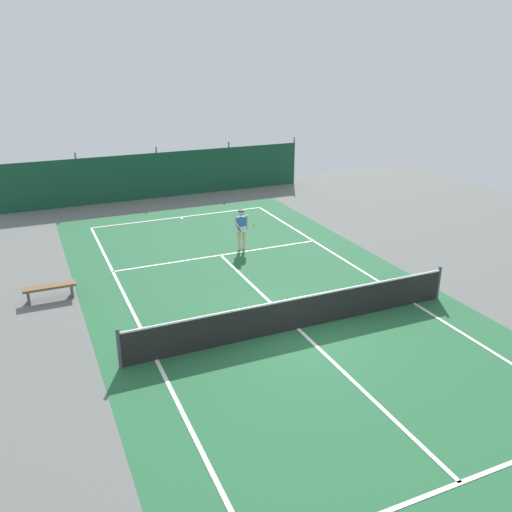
# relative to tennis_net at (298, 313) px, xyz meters

# --- Properties ---
(ground_plane) EXTENTS (36.00, 36.00, 0.00)m
(ground_plane) POSITION_rel_tennis_net_xyz_m (0.00, 0.00, -0.51)
(ground_plane) COLOR slate
(court_surface) EXTENTS (11.02, 26.60, 0.01)m
(court_surface) POSITION_rel_tennis_net_xyz_m (0.00, 0.00, -0.51)
(court_surface) COLOR #236038
(court_surface) RESTS_ON ground
(tennis_net) EXTENTS (10.12, 0.10, 1.10)m
(tennis_net) POSITION_rel_tennis_net_xyz_m (0.00, 0.00, 0.00)
(tennis_net) COLOR black
(tennis_net) RESTS_ON ground
(back_fence) EXTENTS (16.30, 0.98, 2.70)m
(back_fence) POSITION_rel_tennis_net_xyz_m (-0.00, 16.40, 0.16)
(back_fence) COLOR #14472D
(back_fence) RESTS_ON ground
(tennis_player) EXTENTS (0.69, 0.77, 1.64)m
(tennis_player) POSITION_rel_tennis_net_xyz_m (0.97, 6.63, 0.45)
(tennis_player) COLOR #D8AD8C
(tennis_player) RESTS_ON ground
(tennis_ball_near_player) EXTENTS (0.07, 0.07, 0.07)m
(tennis_ball_near_player) POSITION_rel_tennis_net_xyz_m (2.70, 9.36, -0.48)
(tennis_ball_near_player) COLOR #CCDB33
(tennis_ball_near_player) RESTS_ON ground
(parked_car) EXTENTS (2.31, 4.35, 1.68)m
(parked_car) POSITION_rel_tennis_net_xyz_m (2.72, 18.12, 0.33)
(parked_car) COLOR black
(parked_car) RESTS_ON ground
(courtside_bench) EXTENTS (1.60, 0.40, 0.49)m
(courtside_bench) POSITION_rel_tennis_net_xyz_m (-6.31, 4.89, -0.14)
(courtside_bench) COLOR brown
(courtside_bench) RESTS_ON ground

